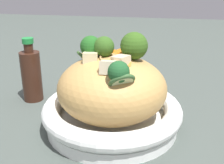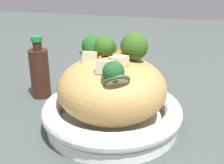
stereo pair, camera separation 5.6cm
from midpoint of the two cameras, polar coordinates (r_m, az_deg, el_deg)
The scene contains 8 objects.
ground_plane at distance 0.60m, azimuth 2.69°, elevation -8.94°, with size 3.00×3.00×0.00m, color #404943.
serving_bowl at distance 0.58m, azimuth 2.74°, elevation -6.40°, with size 0.28×0.28×0.06m.
noodle_heap at distance 0.56m, azimuth 2.84°, elevation -1.25°, with size 0.21×0.21×0.13m.
broccoli_florets at distance 0.56m, azimuth 2.96°, elevation 6.34°, with size 0.15×0.22×0.09m.
carrot_coins at distance 0.58m, azimuth 3.18°, elevation 5.06°, with size 0.12×0.14×0.04m.
zucchini_slices at distance 0.51m, azimuth 1.76°, elevation 1.93°, with size 0.14×0.15×0.04m.
chicken_chunks at distance 0.51m, azimuth 1.68°, elevation 3.93°, with size 0.09×0.07×0.03m.
soy_sauce_bottle at distance 0.73m, azimuth -12.12°, elevation 1.96°, with size 0.05×0.05×0.16m.
Camera 2 is at (0.15, -0.50, 0.30)m, focal length 45.86 mm.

